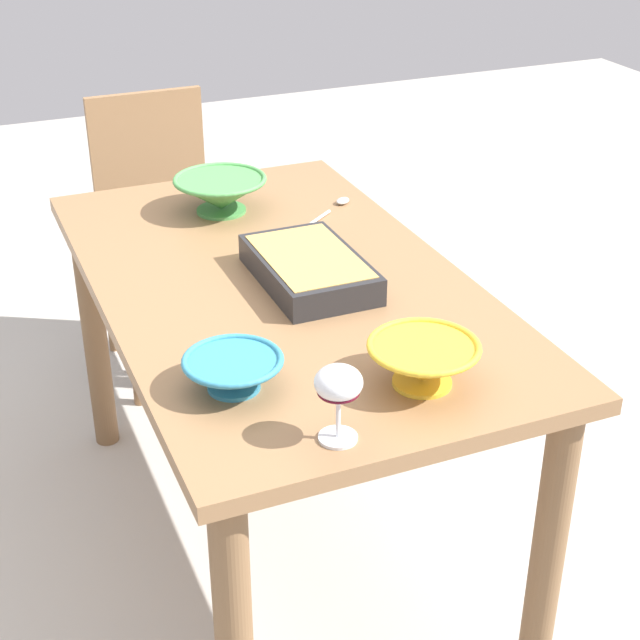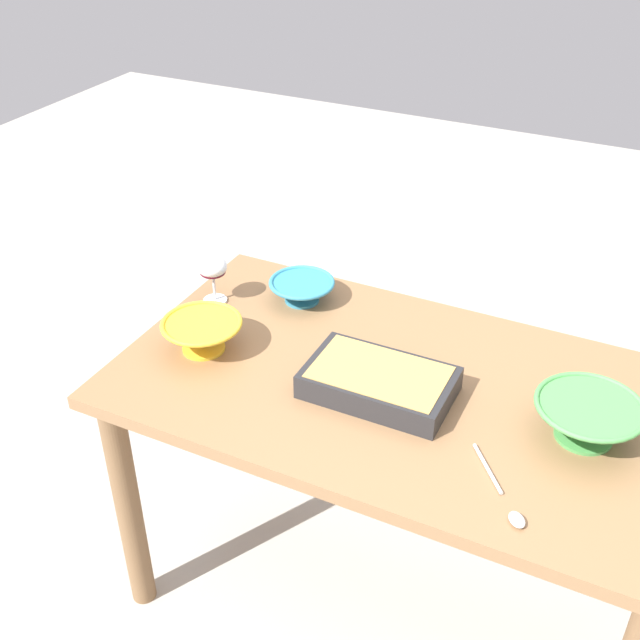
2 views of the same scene
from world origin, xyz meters
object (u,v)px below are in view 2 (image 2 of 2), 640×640
small_bowl (302,289)px  serving_bowl (202,334)px  mixing_bowl (587,418)px  dining_table (400,422)px  casserole_dish (379,381)px  serving_spoon (506,501)px  wine_glass (213,270)px

small_bowl → serving_bowl: serving_bowl is taller
mixing_bowl → serving_bowl: bearing=-174.6°
dining_table → casserole_dish: casserole_dish is taller
serving_bowl → serving_spoon: 0.86m
casserole_dish → mixing_bowl: mixing_bowl is taller
dining_table → serving_spoon: 0.44m
small_bowl → serving_spoon: bearing=-35.2°
dining_table → wine_glass: 0.66m
wine_glass → serving_bowl: 0.24m
dining_table → small_bowl: 0.49m
dining_table → serving_spoon: size_ratio=6.83×
dining_table → casserole_dish: (-0.04, -0.06, 0.15)m
wine_glass → serving_bowl: bearing=-64.8°
wine_glass → casserole_dish: 0.60m
casserole_dish → serving_bowl: (-0.47, -0.03, 0.01)m
casserole_dish → small_bowl: size_ratio=1.87×
small_bowl → mixing_bowl: bearing=-15.8°
dining_table → casserole_dish: size_ratio=4.03×
serving_spoon → serving_bowl: bearing=167.5°
serving_bowl → serving_spoon: size_ratio=1.02×
dining_table → mixing_bowl: bearing=0.5°
small_bowl → dining_table: bearing=-30.9°
serving_spoon → wine_glass: bearing=157.0°
dining_table → small_bowl: small_bowl is taller
dining_table → casserole_dish: bearing=-126.5°
casserole_dish → serving_bowl: size_ratio=1.66×
casserole_dish → serving_bowl: bearing=-176.3°
casserole_dish → serving_spoon: casserole_dish is taller
serving_spoon → small_bowl: bearing=144.8°
wine_glass → mixing_bowl: wine_glass is taller
casserole_dish → small_bowl: 0.46m
dining_table → mixing_bowl: (0.43, 0.00, 0.17)m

